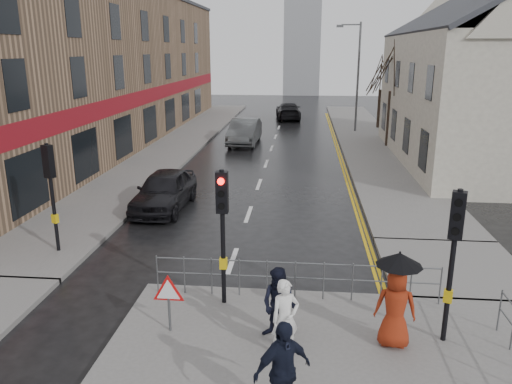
% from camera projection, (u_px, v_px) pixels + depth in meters
% --- Properties ---
extents(ground, '(120.00, 120.00, 0.00)m').
position_uv_depth(ground, '(215.00, 311.00, 12.31)').
color(ground, black).
rests_on(ground, ground).
extents(left_pavement, '(4.00, 44.00, 0.14)m').
position_uv_depth(left_pavement, '(181.00, 140.00, 34.89)').
color(left_pavement, '#605E5B').
rests_on(left_pavement, ground).
extents(right_pavement, '(4.00, 40.00, 0.14)m').
position_uv_depth(right_pavement, '(366.00, 138.00, 35.60)').
color(right_pavement, '#605E5B').
rests_on(right_pavement, ground).
extents(pavement_bridge_right, '(4.00, 4.20, 0.14)m').
position_uv_depth(pavement_bridge_right, '(452.00, 268.00, 14.56)').
color(pavement_bridge_right, '#605E5B').
rests_on(pavement_bridge_right, ground).
extents(building_left_terrace, '(8.00, 42.00, 10.00)m').
position_uv_depth(building_left_terrace, '(93.00, 68.00, 33.09)').
color(building_left_terrace, '#8F6E52').
rests_on(building_left_terrace, ground).
extents(building_right_cream, '(9.00, 16.40, 10.10)m').
position_uv_depth(building_right_cream, '(489.00, 76.00, 27.10)').
color(building_right_cream, beige).
rests_on(building_right_cream, ground).
extents(church_tower, '(5.00, 5.00, 18.00)m').
position_uv_depth(church_tower, '(303.00, 28.00, 69.00)').
color(church_tower, gray).
rests_on(church_tower, ground).
extents(traffic_signal_near_left, '(0.28, 0.27, 3.40)m').
position_uv_depth(traffic_signal_near_left, '(222.00, 214.00, 11.80)').
color(traffic_signal_near_left, black).
rests_on(traffic_signal_near_left, near_pavement).
extents(traffic_signal_near_right, '(0.34, 0.33, 3.40)m').
position_uv_depth(traffic_signal_near_right, '(455.00, 240.00, 10.19)').
color(traffic_signal_near_right, black).
rests_on(traffic_signal_near_right, near_pavement).
extents(traffic_signal_far_left, '(0.34, 0.33, 3.40)m').
position_uv_depth(traffic_signal_far_left, '(50.00, 179.00, 15.01)').
color(traffic_signal_far_left, black).
rests_on(traffic_signal_far_left, left_pavement).
extents(guard_railing_front, '(7.14, 0.04, 1.00)m').
position_uv_depth(guard_railing_front, '(295.00, 272.00, 12.46)').
color(guard_railing_front, '#595B5E').
rests_on(guard_railing_front, near_pavement).
extents(warning_sign, '(0.80, 0.07, 1.35)m').
position_uv_depth(warning_sign, '(168.00, 294.00, 10.94)').
color(warning_sign, '#595B5E').
rests_on(warning_sign, near_pavement).
extents(street_lamp, '(1.83, 0.25, 8.00)m').
position_uv_depth(street_lamp, '(356.00, 70.00, 37.26)').
color(street_lamp, '#595B5E').
rests_on(street_lamp, right_pavement).
extents(tree_near, '(2.40, 2.40, 6.58)m').
position_uv_depth(tree_near, '(393.00, 67.00, 31.24)').
color(tree_near, '#31231B').
rests_on(tree_near, right_pavement).
extents(tree_far, '(2.40, 2.40, 5.64)m').
position_uv_depth(tree_far, '(381.00, 73.00, 39.05)').
color(tree_far, '#31231B').
rests_on(tree_far, right_pavement).
extents(pedestrian_a, '(0.71, 0.62, 1.65)m').
position_uv_depth(pedestrian_a, '(285.00, 318.00, 10.10)').
color(pedestrian_a, white).
rests_on(pedestrian_a, near_pavement).
extents(pedestrian_b, '(0.99, 0.90, 1.65)m').
position_uv_depth(pedestrian_b, '(279.00, 305.00, 10.63)').
color(pedestrian_b, black).
rests_on(pedestrian_b, near_pavement).
extents(pedestrian_with_umbrella, '(0.96, 0.96, 2.11)m').
position_uv_depth(pedestrian_with_umbrella, '(396.00, 297.00, 10.33)').
color(pedestrian_with_umbrella, maroon).
rests_on(pedestrian_with_umbrella, near_pavement).
extents(pedestrian_d, '(1.14, 0.96, 1.83)m').
position_uv_depth(pedestrian_d, '(282.00, 371.00, 8.29)').
color(pedestrian_d, black).
rests_on(pedestrian_d, near_pavement).
extents(car_parked, '(1.98, 4.63, 1.56)m').
position_uv_depth(car_parked, '(164.00, 190.00, 19.94)').
color(car_parked, black).
rests_on(car_parked, ground).
extents(car_mid, '(1.94, 5.14, 1.68)m').
position_uv_depth(car_mid, '(245.00, 132.00, 33.73)').
color(car_mid, '#4C5052').
rests_on(car_mid, ground).
extents(car_far, '(2.58, 5.40, 1.52)m').
position_uv_depth(car_far, '(288.00, 111.00, 45.69)').
color(car_far, black).
rests_on(car_far, ground).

